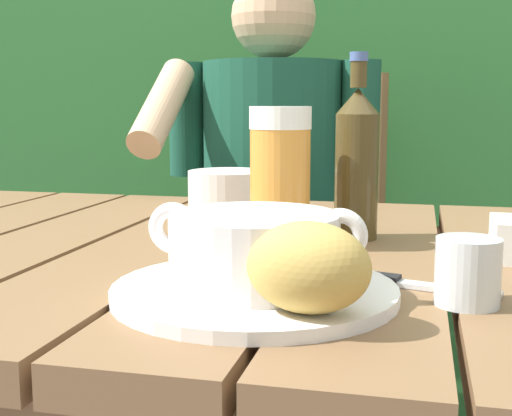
{
  "coord_description": "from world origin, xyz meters",
  "views": [
    {
      "loc": [
        0.19,
        -0.84,
        0.94
      ],
      "look_at": [
        0.02,
        -0.13,
        0.83
      ],
      "focal_mm": 48.36,
      "sensor_mm": 36.0,
      "label": 1
    }
  ],
  "objects_px": {
    "serving_plate": "(254,291)",
    "bread_roll": "(308,267)",
    "table_knife": "(396,282)",
    "diner_bowl": "(229,189)",
    "chair_near_diner": "(286,276)",
    "person_eating": "(268,197)",
    "beer_bottle": "(357,161)",
    "water_glass_small": "(468,272)",
    "soup_bowl": "(254,248)",
    "beer_glass": "(280,177)"
  },
  "relations": [
    {
      "from": "serving_plate",
      "to": "bread_roll",
      "type": "relative_size",
      "value": 2.32
    },
    {
      "from": "table_knife",
      "to": "diner_bowl",
      "type": "height_order",
      "value": "diner_bowl"
    },
    {
      "from": "table_knife",
      "to": "chair_near_diner",
      "type": "bearing_deg",
      "value": 106.79
    },
    {
      "from": "chair_near_diner",
      "to": "diner_bowl",
      "type": "height_order",
      "value": "chair_near_diner"
    },
    {
      "from": "person_eating",
      "to": "beer_bottle",
      "type": "relative_size",
      "value": 5.01
    },
    {
      "from": "bread_roll",
      "to": "water_glass_small",
      "type": "height_order",
      "value": "bread_roll"
    },
    {
      "from": "serving_plate",
      "to": "soup_bowl",
      "type": "height_order",
      "value": "soup_bowl"
    },
    {
      "from": "chair_near_diner",
      "to": "beer_bottle",
      "type": "bearing_deg",
      "value": -72.62
    },
    {
      "from": "chair_near_diner",
      "to": "soup_bowl",
      "type": "height_order",
      "value": "chair_near_diner"
    },
    {
      "from": "serving_plate",
      "to": "soup_bowl",
      "type": "xyz_separation_m",
      "value": [
        0.0,
        -0.0,
        0.04
      ]
    },
    {
      "from": "chair_near_diner",
      "to": "serving_plate",
      "type": "distance_m",
      "value": 1.15
    },
    {
      "from": "chair_near_diner",
      "to": "serving_plate",
      "type": "xyz_separation_m",
      "value": [
        0.18,
        -1.1,
        0.27
      ]
    },
    {
      "from": "chair_near_diner",
      "to": "bread_roll",
      "type": "relative_size",
      "value": 8.76
    },
    {
      "from": "beer_glass",
      "to": "diner_bowl",
      "type": "bearing_deg",
      "value": 116.22
    },
    {
      "from": "chair_near_diner",
      "to": "person_eating",
      "type": "bearing_deg",
      "value": -90.8
    },
    {
      "from": "person_eating",
      "to": "beer_glass",
      "type": "relative_size",
      "value": 6.98
    },
    {
      "from": "serving_plate",
      "to": "table_knife",
      "type": "distance_m",
      "value": 0.15
    },
    {
      "from": "bread_roll",
      "to": "beer_glass",
      "type": "xyz_separation_m",
      "value": [
        -0.09,
        0.31,
        0.04
      ]
    },
    {
      "from": "serving_plate",
      "to": "beer_bottle",
      "type": "xyz_separation_m",
      "value": [
        0.07,
        0.31,
        0.1
      ]
    },
    {
      "from": "bread_roll",
      "to": "water_glass_small",
      "type": "xyz_separation_m",
      "value": [
        0.13,
        0.09,
        -0.02
      ]
    },
    {
      "from": "person_eating",
      "to": "water_glass_small",
      "type": "bearing_deg",
      "value": -66.74
    },
    {
      "from": "bread_roll",
      "to": "diner_bowl",
      "type": "bearing_deg",
      "value": 111.13
    },
    {
      "from": "serving_plate",
      "to": "water_glass_small",
      "type": "xyz_separation_m",
      "value": [
        0.19,
        0.02,
        0.02
      ]
    },
    {
      "from": "soup_bowl",
      "to": "bread_roll",
      "type": "xyz_separation_m",
      "value": [
        0.06,
        -0.07,
        0.0
      ]
    },
    {
      "from": "person_eating",
      "to": "serving_plate",
      "type": "distance_m",
      "value": 0.92
    },
    {
      "from": "diner_bowl",
      "to": "water_glass_small",
      "type": "bearing_deg",
      "value": -55.06
    },
    {
      "from": "table_knife",
      "to": "soup_bowl",
      "type": "bearing_deg",
      "value": -150.01
    },
    {
      "from": "person_eating",
      "to": "soup_bowl",
      "type": "distance_m",
      "value": 0.92
    },
    {
      "from": "chair_near_diner",
      "to": "beer_glass",
      "type": "xyz_separation_m",
      "value": [
        0.16,
        -0.86,
        0.35
      ]
    },
    {
      "from": "serving_plate",
      "to": "bread_roll",
      "type": "xyz_separation_m",
      "value": [
        0.06,
        -0.07,
        0.04
      ]
    },
    {
      "from": "bread_roll",
      "to": "diner_bowl",
      "type": "height_order",
      "value": "bread_roll"
    },
    {
      "from": "soup_bowl",
      "to": "person_eating",
      "type": "bearing_deg",
      "value": 101.56
    },
    {
      "from": "serving_plate",
      "to": "diner_bowl",
      "type": "xyz_separation_m",
      "value": [
        -0.18,
        0.56,
        0.03
      ]
    },
    {
      "from": "person_eating",
      "to": "bread_roll",
      "type": "xyz_separation_m",
      "value": [
        0.25,
        -0.97,
        0.08
      ]
    },
    {
      "from": "chair_near_diner",
      "to": "soup_bowl",
      "type": "bearing_deg",
      "value": -80.66
    },
    {
      "from": "chair_near_diner",
      "to": "person_eating",
      "type": "distance_m",
      "value": 0.31
    },
    {
      "from": "beer_bottle",
      "to": "soup_bowl",
      "type": "bearing_deg",
      "value": -101.89
    },
    {
      "from": "beer_glass",
      "to": "table_knife",
      "type": "height_order",
      "value": "beer_glass"
    },
    {
      "from": "water_glass_small",
      "to": "table_knife",
      "type": "relative_size",
      "value": 0.37
    },
    {
      "from": "beer_bottle",
      "to": "chair_near_diner",
      "type": "bearing_deg",
      "value": 107.38
    },
    {
      "from": "bread_roll",
      "to": "diner_bowl",
      "type": "relative_size",
      "value": 0.81
    },
    {
      "from": "chair_near_diner",
      "to": "diner_bowl",
      "type": "xyz_separation_m",
      "value": [
        0.0,
        -0.54,
        0.3
      ]
    },
    {
      "from": "person_eating",
      "to": "diner_bowl",
      "type": "bearing_deg",
      "value": -89.53
    },
    {
      "from": "serving_plate",
      "to": "chair_near_diner",
      "type": "bearing_deg",
      "value": 99.34
    },
    {
      "from": "beer_bottle",
      "to": "table_knife",
      "type": "distance_m",
      "value": 0.27
    },
    {
      "from": "chair_near_diner",
      "to": "table_knife",
      "type": "relative_size",
      "value": 6.09
    },
    {
      "from": "water_glass_small",
      "to": "person_eating",
      "type": "bearing_deg",
      "value": 113.26
    },
    {
      "from": "beer_glass",
      "to": "table_knife",
      "type": "distance_m",
      "value": 0.24
    },
    {
      "from": "beer_glass",
      "to": "soup_bowl",
      "type": "bearing_deg",
      "value": -84.31
    },
    {
      "from": "beer_bottle",
      "to": "table_knife",
      "type": "height_order",
      "value": "beer_bottle"
    }
  ]
}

